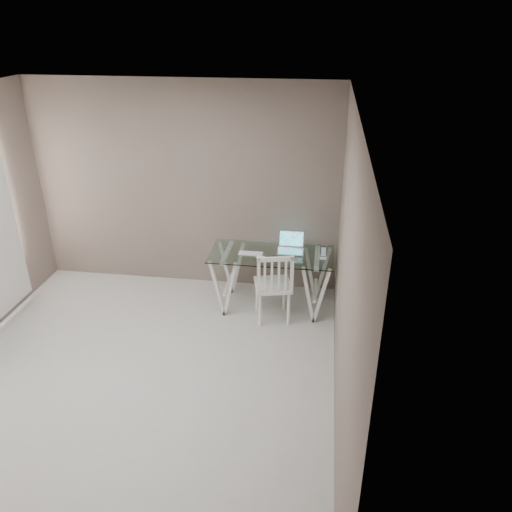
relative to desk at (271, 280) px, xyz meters
The scene contains 7 objects.
room 2.49m from the desk, 126.99° to the right, with size 4.50×4.52×2.71m.
desk is the anchor object (origin of this frame).
chair 0.35m from the desk, 78.85° to the right, with size 0.51×0.51×0.92m.
laptop 0.49m from the desk, 32.17° to the left, with size 0.32×0.27×0.22m.
keyboard 0.45m from the desk, behind, with size 0.31×0.13×0.01m, color silver.
mouse 0.43m from the desk, 122.66° to the right, with size 0.12×0.07×0.04m, color white.
phone_dock 0.74m from the desk, ahead, with size 0.08×0.08×0.14m.
Camera 1 is at (1.77, -3.72, 3.38)m, focal length 35.00 mm.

